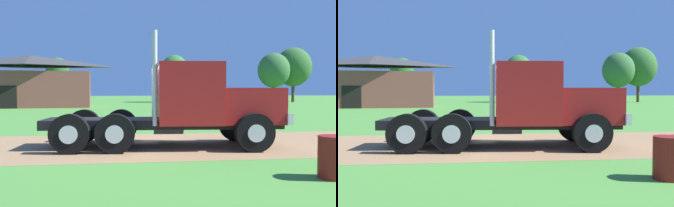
% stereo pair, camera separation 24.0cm
% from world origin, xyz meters
% --- Properties ---
extents(ground_plane, '(200.00, 200.00, 0.00)m').
position_xyz_m(ground_plane, '(0.00, 0.00, 0.00)').
color(ground_plane, '#4B8C36').
extents(dirt_track, '(120.00, 5.49, 0.01)m').
position_xyz_m(dirt_track, '(0.00, 0.00, 0.00)').
color(dirt_track, '#9A744D').
rests_on(dirt_track, ground_plane).
extents(truck_foreground_white, '(7.48, 2.97, 3.48)m').
position_xyz_m(truck_foreground_white, '(1.14, -0.46, 1.27)').
color(truck_foreground_white, black).
rests_on(truck_foreground_white, ground_plane).
extents(steel_barrel, '(0.60, 0.60, 0.86)m').
position_xyz_m(steel_barrel, '(3.19, -4.74, 0.43)').
color(steel_barrel, maroon).
rests_on(steel_barrel, ground_plane).
extents(shed_building, '(12.88, 6.22, 5.39)m').
position_xyz_m(shed_building, '(-10.56, 26.48, 2.60)').
color(shed_building, brown).
rests_on(shed_building, ground_plane).
extents(tree_left, '(3.27, 3.27, 6.47)m').
position_xyz_m(tree_left, '(-10.51, 40.55, 4.62)').
color(tree_left, '#513823').
rests_on(tree_left, ground_plane).
extents(tree_mid, '(4.01, 4.01, 6.96)m').
position_xyz_m(tree_mid, '(6.40, 39.66, 4.73)').
color(tree_mid, '#513823').
rests_on(tree_mid, ground_plane).
extents(tree_right, '(5.27, 5.27, 8.15)m').
position_xyz_m(tree_right, '(24.19, 38.29, 5.24)').
color(tree_right, '#513823').
rests_on(tree_right, ground_plane).
extents(tree_far_right, '(4.52, 4.52, 7.14)m').
position_xyz_m(tree_far_right, '(20.40, 36.69, 4.63)').
color(tree_far_right, '#513823').
rests_on(tree_far_right, ground_plane).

